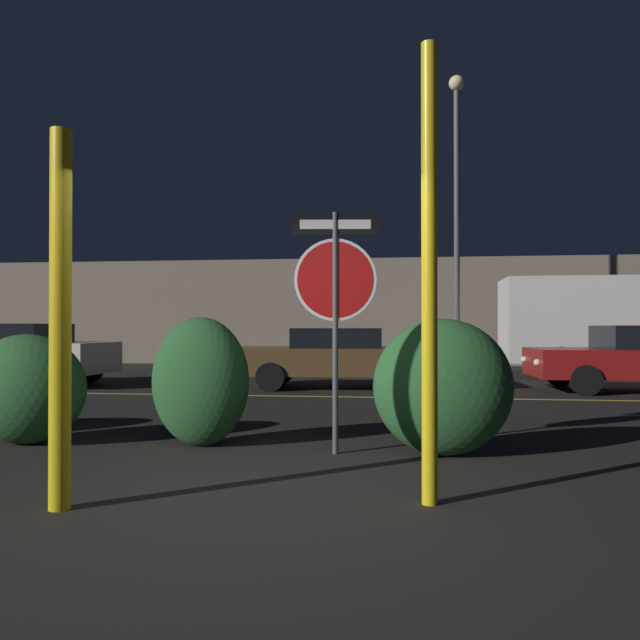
% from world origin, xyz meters
% --- Properties ---
extents(ground_plane, '(260.00, 260.00, 0.00)m').
position_xyz_m(ground_plane, '(0.00, 0.00, 0.00)').
color(ground_plane, black).
extents(road_center_stripe, '(40.71, 0.12, 0.01)m').
position_xyz_m(road_center_stripe, '(0.00, 7.21, 0.00)').
color(road_center_stripe, gold).
rests_on(road_center_stripe, ground_plane).
extents(stop_sign, '(0.91, 0.13, 2.55)m').
position_xyz_m(stop_sign, '(0.47, 1.90, 1.81)').
color(stop_sign, '#4C4C51').
rests_on(stop_sign, ground_plane).
extents(yellow_pole_left, '(0.16, 0.16, 2.80)m').
position_xyz_m(yellow_pole_left, '(-1.35, -0.34, 1.40)').
color(yellow_pole_left, yellow).
rests_on(yellow_pole_left, ground_plane).
extents(yellow_pole_right, '(0.12, 0.12, 3.50)m').
position_xyz_m(yellow_pole_right, '(1.35, 0.12, 1.75)').
color(yellow_pole_right, yellow).
rests_on(yellow_pole_right, ground_plane).
extents(hedge_bush_1, '(1.38, 1.01, 1.25)m').
position_xyz_m(hedge_bush_1, '(-3.10, 2.03, 0.63)').
color(hedge_bush_1, '#2D6633').
rests_on(hedge_bush_1, ground_plane).
extents(hedge_bush_2, '(1.11, 0.72, 1.45)m').
position_xyz_m(hedge_bush_2, '(-1.08, 2.13, 0.72)').
color(hedge_bush_2, '#285B2D').
rests_on(hedge_bush_2, ground_plane).
extents(hedge_bush_3, '(1.44, 0.86, 1.42)m').
position_xyz_m(hedge_bush_3, '(1.58, 1.93, 0.71)').
color(hedge_bush_3, '#285B2D').
rests_on(hedge_bush_3, ground_plane).
extents(passing_car_1, '(4.36, 2.10, 1.41)m').
position_xyz_m(passing_car_1, '(-7.44, 8.55, 0.72)').
color(passing_car_1, silver).
rests_on(passing_car_1, ground_plane).
extents(passing_car_2, '(4.95, 2.06, 1.31)m').
position_xyz_m(passing_car_2, '(-0.06, 8.95, 0.67)').
color(passing_car_2, brown).
rests_on(passing_car_2, ground_plane).
extents(passing_car_3, '(4.37, 2.08, 1.36)m').
position_xyz_m(passing_car_3, '(6.09, 8.91, 0.69)').
color(passing_car_3, maroon).
rests_on(passing_car_3, ground_plane).
extents(delivery_truck, '(6.33, 2.45, 2.63)m').
position_xyz_m(delivery_truck, '(7.27, 12.59, 1.50)').
color(delivery_truck, silver).
rests_on(delivery_truck, ground_plane).
extents(street_lamp, '(0.43, 0.43, 8.30)m').
position_xyz_m(street_lamp, '(2.79, 12.86, 5.10)').
color(street_lamp, '#4C4C51').
rests_on(street_lamp, ground_plane).
extents(building_backdrop, '(34.11, 4.76, 3.74)m').
position_xyz_m(building_backdrop, '(-0.79, 19.51, 1.87)').
color(building_backdrop, '#7A6B5B').
rests_on(building_backdrop, ground_plane).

